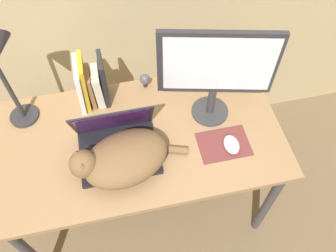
% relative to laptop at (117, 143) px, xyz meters
% --- Properties ---
extents(desk, '(1.28, 0.68, 0.71)m').
position_rel_laptop_xyz_m(desk, '(0.10, 0.04, -0.13)').
color(desk, '#93704C').
rests_on(desk, ground_plane).
extents(laptop, '(0.33, 0.27, 0.26)m').
position_rel_laptop_xyz_m(laptop, '(0.00, 0.00, 0.00)').
color(laptop, black).
rests_on(laptop, desk).
extents(cat, '(0.49, 0.34, 0.16)m').
position_rel_laptop_xyz_m(cat, '(0.01, -0.09, 0.02)').
color(cat, brown).
rests_on(cat, desk).
extents(external_monitor, '(0.47, 0.17, 0.48)m').
position_rel_laptop_xyz_m(external_monitor, '(0.44, 0.11, 0.23)').
color(external_monitor, '#333338').
rests_on(external_monitor, desk).
extents(mousepad, '(0.22, 0.16, 0.00)m').
position_rel_laptop_xyz_m(mousepad, '(0.46, -0.07, -0.05)').
color(mousepad, brown).
rests_on(mousepad, desk).
extents(computer_mouse, '(0.07, 0.10, 0.03)m').
position_rel_laptop_xyz_m(computer_mouse, '(0.48, -0.09, -0.03)').
color(computer_mouse, silver).
rests_on(computer_mouse, mousepad).
extents(book_row, '(0.14, 0.16, 0.26)m').
position_rel_laptop_xyz_m(book_row, '(-0.07, 0.30, 0.06)').
color(book_row, white).
rests_on(book_row, desk).
extents(desk_lamp, '(0.17, 0.17, 0.53)m').
position_rel_laptop_xyz_m(desk_lamp, '(-0.37, 0.24, 0.31)').
color(desk_lamp, '#28282D').
rests_on(desk_lamp, desk).
extents(webcam, '(0.05, 0.05, 0.08)m').
position_rel_laptop_xyz_m(webcam, '(0.18, 0.33, -0.00)').
color(webcam, '#232328').
rests_on(webcam, desk).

